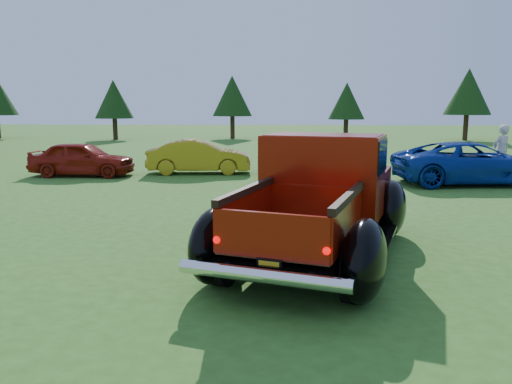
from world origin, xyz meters
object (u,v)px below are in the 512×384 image
(show_car_blue, at_px, (472,163))
(show_car_red, at_px, (82,159))
(tree_east, at_px, (468,92))
(show_car_yellow, at_px, (199,157))
(pickup_truck, at_px, (323,196))
(show_car_grey, at_px, (315,159))
(tree_mid_right, at_px, (347,101))
(tree_west, at_px, (114,99))
(spectator, at_px, (501,152))
(tree_mid_left, at_px, (232,96))

(show_car_blue, bearing_deg, show_car_red, 79.15)
(tree_east, relative_size, show_car_yellow, 1.35)
(tree_east, height_order, pickup_truck, tree_east)
(tree_east, distance_m, show_car_grey, 23.89)
(tree_mid_right, distance_m, show_car_grey, 20.97)
(tree_east, bearing_deg, show_car_grey, -122.43)
(tree_west, xyz_separation_m, show_car_yellow, (9.78, -19.25, -2.45))
(spectator, bearing_deg, tree_mid_left, -86.82)
(show_car_grey, bearing_deg, tree_west, 37.17)
(tree_mid_right, relative_size, show_car_yellow, 1.10)
(tree_east, xyz_separation_m, show_car_blue, (-7.58, -21.94, -2.94))
(tree_west, relative_size, tree_mid_left, 0.92)
(tree_mid_right, distance_m, show_car_yellow, 21.98)
(tree_mid_left, xyz_separation_m, show_car_grey, (5.29, -21.50, -2.76))
(tree_mid_left, height_order, pickup_truck, tree_mid_left)
(tree_east, height_order, spectator, tree_east)
(tree_mid_left, bearing_deg, show_car_yellow, -87.89)
(tree_mid_right, bearing_deg, tree_west, -176.82)
(tree_mid_left, height_order, show_car_red, tree_mid_left)
(tree_mid_left, xyz_separation_m, show_car_yellow, (0.78, -21.25, -2.73))
(show_car_red, height_order, show_car_yellow, show_car_yellow)
(show_car_red, distance_m, spectator, 15.38)
(show_car_yellow, height_order, spectator, spectator)
(show_car_red, bearing_deg, tree_mid_left, -7.85)
(tree_mid_right, relative_size, pickup_truck, 0.72)
(pickup_truck, distance_m, show_car_yellow, 11.11)
(show_car_red, distance_m, show_car_grey, 8.82)
(show_car_yellow, distance_m, spectator, 11.14)
(pickup_truck, relative_size, show_car_blue, 1.18)
(tree_east, relative_size, show_car_blue, 1.05)
(tree_mid_left, bearing_deg, tree_west, -167.47)
(tree_mid_left, relative_size, tree_mid_right, 1.14)
(show_car_red, relative_size, show_car_grey, 0.90)
(tree_mid_right, height_order, tree_east, tree_east)
(show_car_yellow, height_order, show_car_blue, show_car_blue)
(tree_east, xyz_separation_m, show_car_yellow, (-17.22, -19.75, -3.00))
(tree_mid_left, relative_size, pickup_truck, 0.82)
(tree_east, bearing_deg, tree_mid_left, 175.24)
(show_car_grey, height_order, show_car_blue, show_car_blue)
(tree_mid_right, height_order, spectator, tree_mid_right)
(pickup_truck, xyz_separation_m, show_car_yellow, (-3.98, 10.36, -0.35))
(tree_mid_right, bearing_deg, pickup_truck, -97.87)
(show_car_red, relative_size, show_car_blue, 0.75)
(tree_mid_left, height_order, show_car_blue, tree_mid_left)
(tree_mid_right, bearing_deg, show_car_red, -120.53)
(tree_mid_left, relative_size, show_car_red, 1.30)
(show_car_grey, bearing_deg, show_car_red, 95.44)
(tree_west, bearing_deg, show_car_red, -74.77)
(pickup_truck, distance_m, show_car_red, 12.54)
(show_car_blue, distance_m, spectator, 1.91)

